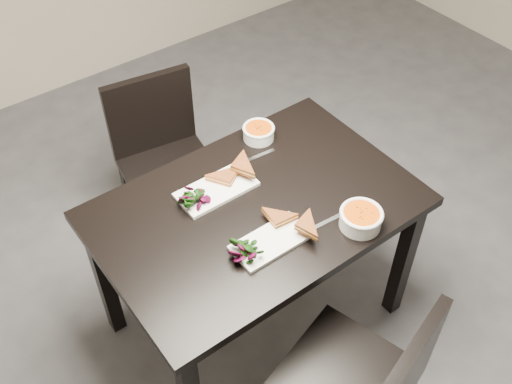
% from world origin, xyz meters
% --- Properties ---
extents(ground, '(5.00, 5.00, 0.00)m').
position_xyz_m(ground, '(0.00, 0.00, 0.00)').
color(ground, '#47474C').
rests_on(ground, ground).
extents(table, '(1.20, 0.80, 0.75)m').
position_xyz_m(table, '(-0.37, 0.25, 0.65)').
color(table, black).
rests_on(table, ground).
extents(chair_near, '(0.52, 0.52, 0.85)m').
position_xyz_m(chair_near, '(-0.41, -0.45, 0.48)').
color(chair_near, black).
rests_on(chair_near, ground).
extents(chair_far, '(0.48, 0.48, 0.85)m').
position_xyz_m(chair_far, '(-0.37, 0.99, 0.48)').
color(chair_far, black).
rests_on(chair_far, ground).
extents(plate_near, '(0.28, 0.14, 0.01)m').
position_xyz_m(plate_near, '(-0.44, 0.07, 0.76)').
color(plate_near, white).
rests_on(plate_near, table).
extents(sandwich_near, '(0.15, 0.12, 0.05)m').
position_xyz_m(sandwich_near, '(-0.37, 0.08, 0.79)').
color(sandwich_near, '#A84F23').
rests_on(sandwich_near, plate_near).
extents(salad_near, '(0.09, 0.08, 0.04)m').
position_xyz_m(salad_near, '(-0.54, 0.07, 0.78)').
color(salad_near, black).
rests_on(salad_near, plate_near).
extents(soup_bowl_near, '(0.16, 0.16, 0.07)m').
position_xyz_m(soup_bowl_near, '(-0.12, -0.06, 0.79)').
color(soup_bowl_near, white).
rests_on(soup_bowl_near, table).
extents(cutlery_near, '(0.18, 0.03, 0.00)m').
position_xyz_m(cutlery_near, '(-0.23, 0.02, 0.75)').
color(cutlery_near, silver).
rests_on(cutlery_near, table).
extents(plate_far, '(0.31, 0.15, 0.02)m').
position_xyz_m(plate_far, '(-0.44, 0.40, 0.76)').
color(plate_far, white).
rests_on(plate_far, table).
extents(sandwich_far, '(0.19, 0.18, 0.05)m').
position_xyz_m(sandwich_far, '(-0.38, 0.38, 0.79)').
color(sandwich_far, '#A84F23').
rests_on(sandwich_far, plate_far).
extents(salad_far, '(0.10, 0.09, 0.04)m').
position_xyz_m(salad_far, '(-0.54, 0.40, 0.79)').
color(salad_far, black).
rests_on(salad_far, plate_far).
extents(soup_bowl_far, '(0.14, 0.14, 0.06)m').
position_xyz_m(soup_bowl_far, '(-0.12, 0.55, 0.78)').
color(soup_bowl_far, white).
rests_on(soup_bowl_far, table).
extents(cutlery_far, '(0.18, 0.03, 0.00)m').
position_xyz_m(cutlery_far, '(-0.21, 0.46, 0.75)').
color(cutlery_far, silver).
rests_on(cutlery_far, table).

